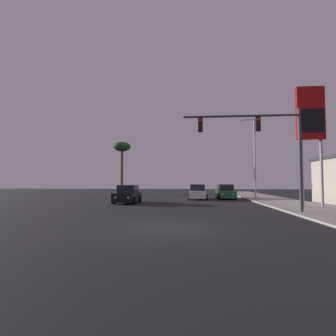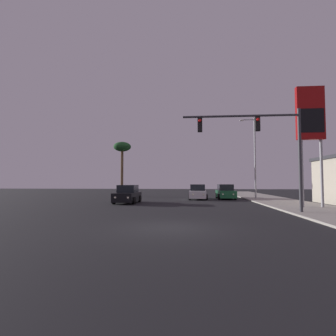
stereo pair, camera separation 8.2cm
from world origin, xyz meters
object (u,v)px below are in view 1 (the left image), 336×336
Objects in this scene: gas_station_sign at (310,120)px; palm_tree_mid at (122,149)px; car_white at (198,193)px; traffic_light_mast at (265,139)px; car_green at (225,192)px; street_lamp at (254,154)px; car_black at (128,195)px.

gas_station_sign reaches higher than palm_tree_mid.
car_white is 14.09m from traffic_light_mast.
street_lamp is at bearing 160.75° from car_green.
gas_station_sign reaches higher than traffic_light_mast.
car_black is at bearing 165.05° from gas_station_sign.
car_green is 0.48× the size of gas_station_sign.
gas_station_sign is (8.13, -9.75, 5.86)m from car_white.
car_white is 1.00× the size of car_green.
car_green is 0.58× the size of traffic_light_mast.
car_green is at bearing 114.80° from gas_station_sign.
street_lamp reaches higher than car_green.
gas_station_sign is at bearing 166.23° from car_black.
traffic_light_mast reaches higher than car_black.
street_lamp reaches higher than palm_tree_mid.
street_lamp reaches higher than car_white.
traffic_light_mast is 5.62m from gas_station_sign.
gas_station_sign is at bearing -79.01° from street_lamp.
gas_station_sign is (14.82, -3.96, 5.86)m from car_black.
car_white and car_black have the same top height.
traffic_light_mast is at bearing 91.31° from car_green.
gas_station_sign reaches higher than car_white.
car_white is 0.58× the size of palm_tree_mid.
gas_station_sign is (4.92, -10.65, 5.86)m from car_green.
gas_station_sign is at bearing 113.23° from car_green.
street_lamp is 1.20× the size of palm_tree_mid.
palm_tree_mid is at bearing 127.54° from traffic_light_mast.
street_lamp is at bearing 79.68° from traffic_light_mast.
traffic_light_mast is 0.99× the size of palm_tree_mid.
palm_tree_mid is at bearing 140.36° from gas_station_sign.
traffic_light_mast is 0.82× the size of street_lamp.
palm_tree_mid is at bearing -20.35° from car_green.
palm_tree_mid is at bearing -25.91° from car_white.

